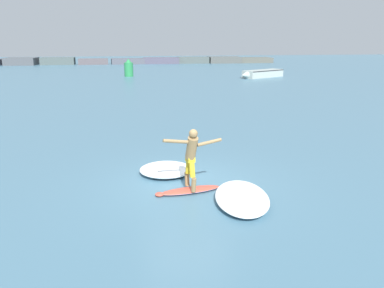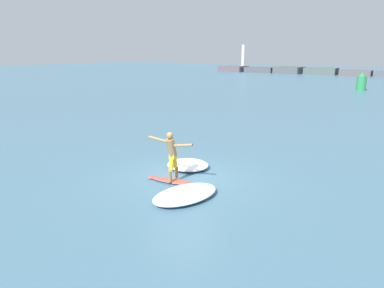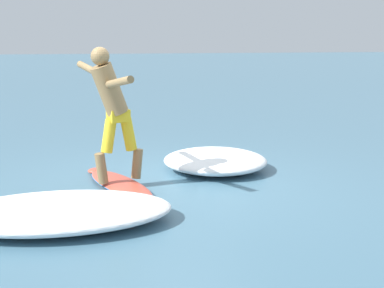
# 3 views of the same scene
# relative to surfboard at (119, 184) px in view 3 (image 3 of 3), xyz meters

# --- Properties ---
(ground_plane) EXTENTS (200.00, 200.00, 0.00)m
(ground_plane) POSITION_rel_surfboard_xyz_m (0.05, 0.61, -0.05)
(ground_plane) COLOR #466F86
(surfboard) EXTENTS (1.92, 0.76, 0.23)m
(surfboard) POSITION_rel_surfboard_xyz_m (0.00, 0.00, 0.00)
(surfboard) COLOR #D54D3A
(surfboard) RESTS_ON ground
(surfer) EXTENTS (1.64, 0.74, 1.75)m
(surfer) POSITION_rel_surfboard_xyz_m (0.05, -0.09, 1.08)
(surfer) COLOR olive
(surfer) RESTS_ON surfboard
(wave_foam_at_tail) EXTENTS (1.81, 2.61, 0.27)m
(wave_foam_at_tail) POSITION_rel_surfboard_xyz_m (1.23, -0.94, 0.09)
(wave_foam_at_tail) COLOR white
(wave_foam_at_tail) RESTS_ON ground
(wave_foam_at_nose) EXTENTS (1.88, 1.79, 0.29)m
(wave_foam_at_nose) POSITION_rel_surfboard_xyz_m (-0.47, 1.60, 0.10)
(wave_foam_at_nose) COLOR white
(wave_foam_at_nose) RESTS_ON ground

